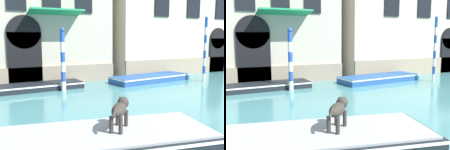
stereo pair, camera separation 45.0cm
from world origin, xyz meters
The scene contains 6 objects.
boat_foreground centered at (-2.85, 6.00, 0.33)m, with size 8.06×3.73×0.62m.
dog_on_deck centered at (-1.49, 5.86, 1.15)m, with size 0.89×0.98×0.81m.
boat_moored_near_palazzo centered at (-2.24, 15.17, 0.20)m, with size 5.62×1.98×0.37m.
boat_moored_far centered at (5.53, 14.87, 0.23)m, with size 5.99×2.65×0.43m.
mooring_pole_0 centered at (-0.80, 14.21, 1.80)m, with size 0.26×0.26×3.57m.
mooring_pole_1 centered at (8.91, 13.36, 2.23)m, with size 0.21×0.21×4.42m.
Camera 1 is at (-4.59, -0.17, 3.07)m, focal length 42.00 mm.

